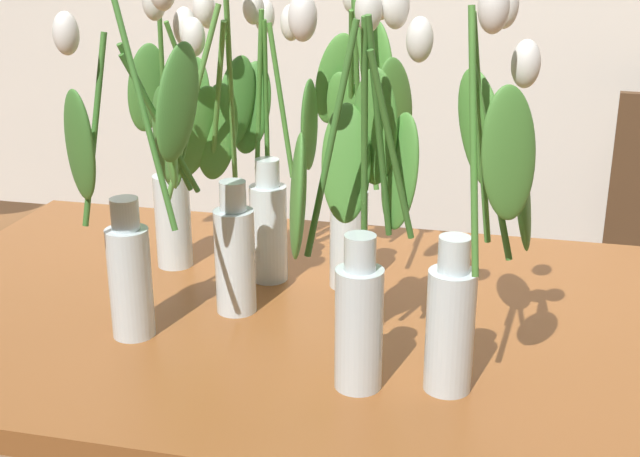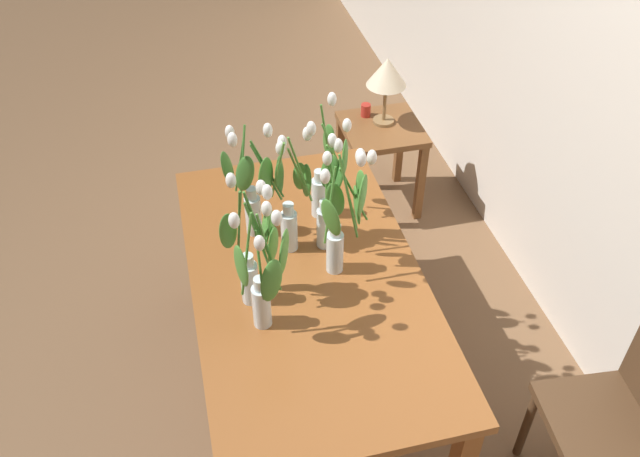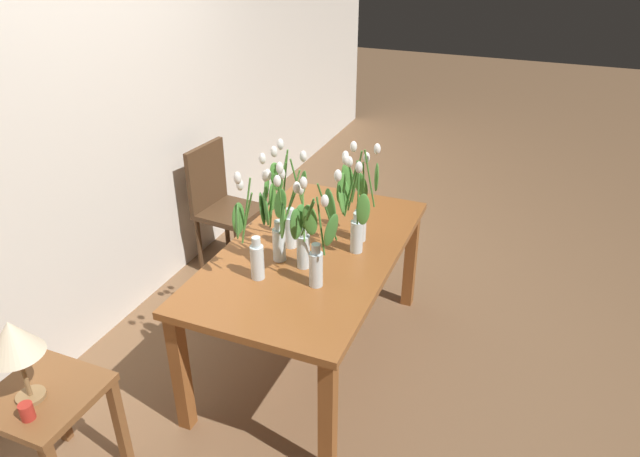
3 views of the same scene
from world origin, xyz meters
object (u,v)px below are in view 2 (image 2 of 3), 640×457
tulip_vase_1 (290,204)px  pillar_candle (366,110)px  side_table (381,144)px  tulip_vase_0 (325,179)px  tulip_vase_6 (254,254)px  dining_chair (627,408)px  dining_table (307,292)px  tulip_vase_3 (328,206)px  tulip_vase_4 (344,223)px  tulip_vase_2 (262,286)px  table_lamp (387,74)px  tulip_vase_5 (255,191)px

tulip_vase_1 → pillar_candle: bearing=150.0°
side_table → tulip_vase_0: bearing=-32.2°
tulip_vase_6 → pillar_candle: size_ratio=7.37×
dining_chair → tulip_vase_0: bearing=-141.5°
tulip_vase_6 → dining_chair: bearing=62.0°
dining_table → dining_chair: size_ratio=1.72×
tulip_vase_3 → pillar_candle: size_ratio=6.93×
dining_table → dining_chair: (0.72, 1.03, -0.12)m
side_table → pillar_candle: size_ratio=7.33×
tulip_vase_6 → tulip_vase_3: bearing=124.8°
tulip_vase_4 → dining_chair: tulip_vase_4 is taller
side_table → dining_table: bearing=-30.0°
tulip_vase_3 → tulip_vase_4: 0.17m
dining_table → tulip_vase_3: bearing=142.3°
tulip_vase_2 → table_lamp: 1.77m
dining_table → tulip_vase_6: tulip_vase_6 is taller
pillar_candle → tulip_vase_6: bearing=-30.9°
tulip_vase_1 → side_table: tulip_vase_1 is taller
dining_table → tulip_vase_5: tulip_vase_5 is taller
dining_table → tulip_vase_4: size_ratio=2.71×
tulip_vase_3 → side_table: 1.33m
tulip_vase_0 → dining_chair: tulip_vase_0 is taller
side_table → tulip_vase_5: bearing=-42.0°
table_lamp → pillar_candle: (-0.09, -0.08, -0.27)m
dining_table → tulip_vase_3: (-0.17, 0.13, 0.29)m
table_lamp → pillar_candle: size_ratio=5.31×
tulip_vase_4 → tulip_vase_5: bearing=-134.3°
tulip_vase_0 → tulip_vase_6: tulip_vase_0 is taller
tulip_vase_2 → pillar_candle: size_ratio=7.54×
tulip_vase_2 → dining_table: bearing=137.3°
tulip_vase_4 → dining_chair: bearing=50.4°
tulip_vase_4 → dining_chair: 1.23m
tulip_vase_4 → tulip_vase_6: size_ratio=1.07×
tulip_vase_1 → dining_chair: size_ratio=0.62×
tulip_vase_4 → table_lamp: 1.41m
dining_table → tulip_vase_2: tulip_vase_2 is taller
tulip_vase_4 → pillar_candle: bearing=159.5°
table_lamp → pillar_candle: bearing=-138.2°
tulip_vase_0 → dining_table: bearing=-24.3°
tulip_vase_6 → tulip_vase_1: bearing=145.3°
tulip_vase_4 → side_table: size_ratio=1.07×
tulip_vase_2 → side_table: (-1.46, 0.92, -0.52)m
dining_chair → tulip_vase_4: bearing=-129.6°
dining_table → side_table: (-1.24, 0.72, -0.22)m
tulip_vase_3 → tulip_vase_4: size_ratio=0.88×
side_table → table_lamp: bearing=153.7°
side_table → dining_chair: bearing=9.0°
dining_table → side_table: bearing=150.0°
dining_table → side_table: size_ratio=2.91×
dining_table → side_table: dining_table is taller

